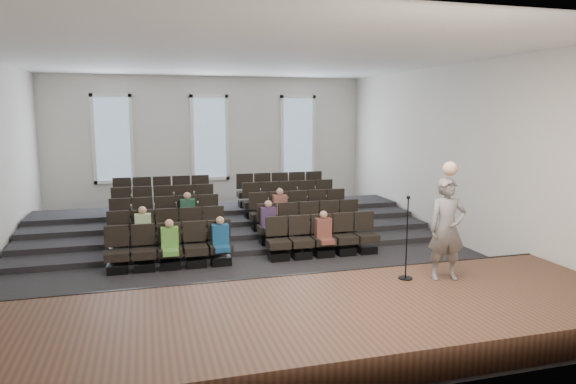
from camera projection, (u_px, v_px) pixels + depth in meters
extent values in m
plane|color=black|center=(246.00, 256.00, 13.28)|extent=(14.00, 14.00, 0.00)
cube|color=white|center=(243.00, 57.00, 12.50)|extent=(12.00, 14.00, 0.02)
cube|color=silver|center=(210.00, 143.00, 19.57)|extent=(12.00, 0.04, 5.00)
cube|color=silver|center=(354.00, 211.00, 6.22)|extent=(12.00, 0.04, 5.00)
cube|color=silver|center=(454.00, 154.00, 14.50)|extent=(0.04, 14.00, 5.00)
cube|color=#4D3421|center=(305.00, 324.00, 8.40)|extent=(11.80, 3.60, 0.50)
cube|color=black|center=(278.00, 289.00, 10.08)|extent=(11.80, 0.06, 0.52)
cube|color=black|center=(231.00, 232.00, 15.48)|extent=(11.80, 4.80, 0.15)
cube|color=black|center=(228.00, 226.00, 15.97)|extent=(11.80, 3.75, 0.30)
cube|color=black|center=(225.00, 221.00, 16.46)|extent=(11.80, 2.70, 0.45)
cube|color=black|center=(223.00, 215.00, 16.95)|extent=(11.80, 1.65, 0.60)
cube|color=black|center=(118.00, 268.00, 11.86)|extent=(0.47, 0.43, 0.20)
cube|color=black|center=(117.00, 255.00, 11.82)|extent=(0.55, 0.50, 0.19)
cube|color=black|center=(117.00, 236.00, 11.95)|extent=(0.55, 0.08, 0.50)
cube|color=black|center=(145.00, 266.00, 12.02)|extent=(0.47, 0.43, 0.20)
cube|color=black|center=(144.00, 254.00, 11.98)|extent=(0.55, 0.50, 0.19)
cube|color=black|center=(143.00, 234.00, 12.11)|extent=(0.55, 0.08, 0.50)
cube|color=black|center=(171.00, 264.00, 12.19)|extent=(0.47, 0.43, 0.20)
cube|color=black|center=(170.00, 252.00, 12.14)|extent=(0.55, 0.50, 0.19)
cube|color=black|center=(169.00, 233.00, 12.27)|extent=(0.55, 0.08, 0.50)
cube|color=black|center=(196.00, 262.00, 12.35)|extent=(0.47, 0.43, 0.20)
cube|color=black|center=(196.00, 250.00, 12.30)|extent=(0.55, 0.50, 0.19)
cube|color=black|center=(195.00, 231.00, 12.43)|extent=(0.55, 0.08, 0.50)
cube|color=black|center=(221.00, 260.00, 12.51)|extent=(0.47, 0.43, 0.20)
cube|color=black|center=(221.00, 248.00, 12.46)|extent=(0.55, 0.50, 0.19)
cube|color=black|center=(219.00, 230.00, 12.59)|extent=(0.55, 0.08, 0.50)
cube|color=black|center=(278.00, 256.00, 12.89)|extent=(0.47, 0.43, 0.20)
cube|color=black|center=(278.00, 244.00, 12.84)|extent=(0.55, 0.50, 0.19)
cube|color=black|center=(276.00, 226.00, 12.98)|extent=(0.55, 0.08, 0.50)
cube|color=black|center=(301.00, 254.00, 13.05)|extent=(0.47, 0.43, 0.20)
cube|color=black|center=(301.00, 242.00, 13.00)|extent=(0.55, 0.50, 0.19)
cube|color=black|center=(299.00, 225.00, 13.14)|extent=(0.55, 0.08, 0.50)
cube|color=black|center=(323.00, 252.00, 13.21)|extent=(0.47, 0.43, 0.20)
cube|color=black|center=(324.00, 241.00, 13.16)|extent=(0.55, 0.50, 0.19)
cube|color=black|center=(321.00, 223.00, 13.30)|extent=(0.55, 0.08, 0.50)
cube|color=black|center=(345.00, 251.00, 13.37)|extent=(0.47, 0.43, 0.20)
cube|color=black|center=(345.00, 239.00, 13.32)|extent=(0.55, 0.50, 0.19)
cube|color=black|center=(343.00, 222.00, 13.46)|extent=(0.55, 0.08, 0.50)
cube|color=black|center=(366.00, 249.00, 13.53)|extent=(0.47, 0.43, 0.20)
cube|color=black|center=(367.00, 238.00, 13.48)|extent=(0.55, 0.50, 0.19)
cube|color=black|center=(364.00, 221.00, 13.62)|extent=(0.55, 0.08, 0.50)
cube|color=black|center=(119.00, 250.00, 12.84)|extent=(0.47, 0.43, 0.20)
cube|color=black|center=(119.00, 238.00, 12.79)|extent=(0.55, 0.50, 0.19)
cube|color=black|center=(118.00, 221.00, 12.93)|extent=(0.55, 0.08, 0.50)
cube|color=black|center=(144.00, 249.00, 13.00)|extent=(0.47, 0.43, 0.20)
cube|color=black|center=(144.00, 237.00, 12.95)|extent=(0.55, 0.50, 0.19)
cube|color=black|center=(143.00, 219.00, 13.09)|extent=(0.55, 0.08, 0.50)
cube|color=black|center=(168.00, 247.00, 13.16)|extent=(0.47, 0.43, 0.20)
cube|color=black|center=(168.00, 235.00, 13.11)|extent=(0.55, 0.50, 0.19)
cube|color=black|center=(167.00, 218.00, 13.25)|extent=(0.55, 0.08, 0.50)
cube|color=black|center=(192.00, 245.00, 13.32)|extent=(0.47, 0.43, 0.20)
cube|color=black|center=(192.00, 234.00, 13.27)|extent=(0.55, 0.50, 0.19)
cube|color=black|center=(190.00, 217.00, 13.41)|extent=(0.55, 0.08, 0.50)
cube|color=black|center=(215.00, 244.00, 13.48)|extent=(0.47, 0.43, 0.20)
cube|color=black|center=(215.00, 232.00, 13.43)|extent=(0.55, 0.50, 0.19)
cube|color=black|center=(213.00, 215.00, 13.57)|extent=(0.55, 0.08, 0.50)
cube|color=black|center=(269.00, 240.00, 13.87)|extent=(0.47, 0.43, 0.20)
cube|color=black|center=(269.00, 229.00, 13.82)|extent=(0.55, 0.50, 0.19)
cube|color=black|center=(267.00, 213.00, 13.95)|extent=(0.55, 0.08, 0.50)
cube|color=black|center=(290.00, 239.00, 14.03)|extent=(0.47, 0.43, 0.20)
cube|color=black|center=(290.00, 228.00, 13.98)|extent=(0.55, 0.50, 0.19)
cube|color=black|center=(288.00, 211.00, 14.11)|extent=(0.55, 0.08, 0.50)
cube|color=black|center=(311.00, 237.00, 14.19)|extent=(0.47, 0.43, 0.20)
cube|color=black|center=(311.00, 226.00, 14.14)|extent=(0.55, 0.50, 0.19)
cube|color=black|center=(309.00, 210.00, 14.27)|extent=(0.55, 0.08, 0.50)
cube|color=black|center=(331.00, 236.00, 14.35)|extent=(0.47, 0.43, 0.20)
cube|color=black|center=(331.00, 225.00, 14.30)|extent=(0.55, 0.50, 0.19)
cube|color=black|center=(329.00, 209.00, 14.43)|extent=(0.55, 0.08, 0.50)
cube|color=black|center=(351.00, 234.00, 14.51)|extent=(0.47, 0.43, 0.20)
cube|color=black|center=(351.00, 224.00, 14.46)|extent=(0.55, 0.50, 0.19)
cube|color=black|center=(349.00, 208.00, 14.60)|extent=(0.55, 0.08, 0.50)
cube|color=black|center=(121.00, 235.00, 13.82)|extent=(0.47, 0.42, 0.20)
cube|color=black|center=(120.00, 224.00, 13.77)|extent=(0.55, 0.50, 0.19)
cube|color=black|center=(120.00, 207.00, 13.90)|extent=(0.55, 0.08, 0.50)
cube|color=black|center=(144.00, 234.00, 13.98)|extent=(0.47, 0.42, 0.20)
cube|color=black|center=(143.00, 222.00, 13.93)|extent=(0.55, 0.50, 0.19)
cube|color=black|center=(143.00, 206.00, 14.06)|extent=(0.55, 0.08, 0.50)
cube|color=black|center=(166.00, 232.00, 14.14)|extent=(0.47, 0.42, 0.20)
cube|color=black|center=(166.00, 221.00, 14.09)|extent=(0.55, 0.50, 0.19)
cube|color=black|center=(165.00, 205.00, 14.22)|extent=(0.55, 0.08, 0.50)
cube|color=black|center=(188.00, 231.00, 14.30)|extent=(0.47, 0.42, 0.20)
cube|color=black|center=(188.00, 220.00, 14.25)|extent=(0.55, 0.50, 0.19)
cube|color=black|center=(187.00, 204.00, 14.38)|extent=(0.55, 0.08, 0.50)
cube|color=black|center=(210.00, 229.00, 14.46)|extent=(0.47, 0.42, 0.20)
cube|color=black|center=(210.00, 219.00, 14.41)|extent=(0.55, 0.50, 0.19)
cube|color=black|center=(208.00, 203.00, 14.54)|extent=(0.55, 0.08, 0.50)
cube|color=black|center=(260.00, 226.00, 14.84)|extent=(0.47, 0.42, 0.20)
cube|color=black|center=(260.00, 216.00, 14.79)|extent=(0.55, 0.50, 0.19)
cube|color=black|center=(258.00, 201.00, 14.93)|extent=(0.55, 0.08, 0.50)
cube|color=black|center=(280.00, 225.00, 15.00)|extent=(0.47, 0.42, 0.20)
cube|color=black|center=(280.00, 215.00, 14.95)|extent=(0.55, 0.50, 0.19)
cube|color=black|center=(278.00, 200.00, 15.09)|extent=(0.55, 0.08, 0.50)
cube|color=black|center=(300.00, 224.00, 15.16)|extent=(0.47, 0.42, 0.20)
cube|color=black|center=(300.00, 214.00, 15.11)|extent=(0.55, 0.50, 0.19)
cube|color=black|center=(298.00, 199.00, 15.25)|extent=(0.55, 0.08, 0.50)
cube|color=black|center=(319.00, 223.00, 15.32)|extent=(0.47, 0.42, 0.20)
cube|color=black|center=(319.00, 213.00, 15.27)|extent=(0.55, 0.50, 0.19)
cube|color=black|center=(317.00, 198.00, 15.41)|extent=(0.55, 0.08, 0.50)
cube|color=black|center=(338.00, 222.00, 15.48)|extent=(0.47, 0.42, 0.20)
cube|color=black|center=(338.00, 212.00, 15.43)|extent=(0.55, 0.50, 0.19)
cube|color=black|center=(336.00, 197.00, 15.57)|extent=(0.55, 0.08, 0.50)
cube|color=black|center=(122.00, 222.00, 14.79)|extent=(0.47, 0.42, 0.20)
cube|color=black|center=(121.00, 211.00, 14.74)|extent=(0.55, 0.50, 0.19)
cube|color=black|center=(121.00, 196.00, 14.88)|extent=(0.55, 0.08, 0.50)
cube|color=black|center=(143.00, 220.00, 14.95)|extent=(0.47, 0.42, 0.20)
cube|color=black|center=(143.00, 210.00, 14.90)|extent=(0.55, 0.50, 0.19)
cube|color=black|center=(142.00, 195.00, 15.04)|extent=(0.55, 0.08, 0.50)
cube|color=black|center=(165.00, 219.00, 15.11)|extent=(0.47, 0.42, 0.20)
cube|color=black|center=(164.00, 209.00, 15.06)|extent=(0.55, 0.50, 0.19)
cube|color=black|center=(163.00, 194.00, 15.20)|extent=(0.55, 0.08, 0.50)
cube|color=black|center=(185.00, 218.00, 15.27)|extent=(0.47, 0.42, 0.20)
cube|color=black|center=(185.00, 208.00, 15.22)|extent=(0.55, 0.50, 0.19)
cube|color=black|center=(184.00, 193.00, 15.36)|extent=(0.55, 0.08, 0.50)
cube|color=black|center=(205.00, 217.00, 15.43)|extent=(0.47, 0.42, 0.20)
cube|color=black|center=(205.00, 207.00, 15.38)|extent=(0.55, 0.50, 0.19)
cube|color=black|center=(204.00, 192.00, 15.52)|extent=(0.55, 0.08, 0.50)
cube|color=black|center=(253.00, 214.00, 15.82)|extent=(0.47, 0.42, 0.20)
cube|color=black|center=(253.00, 205.00, 15.77)|extent=(0.55, 0.50, 0.19)
cube|color=black|center=(251.00, 190.00, 15.91)|extent=(0.55, 0.08, 0.50)
cube|color=black|center=(272.00, 213.00, 15.98)|extent=(0.47, 0.42, 0.20)
cube|color=black|center=(272.00, 204.00, 15.93)|extent=(0.55, 0.50, 0.19)
cube|color=black|center=(270.00, 190.00, 16.07)|extent=(0.55, 0.08, 0.50)
cube|color=black|center=(290.00, 212.00, 16.14)|extent=(0.47, 0.42, 0.20)
cube|color=black|center=(290.00, 203.00, 16.09)|extent=(0.55, 0.50, 0.19)
cube|color=black|center=(288.00, 189.00, 16.23)|extent=(0.55, 0.08, 0.50)
cube|color=black|center=(308.00, 211.00, 16.30)|extent=(0.47, 0.42, 0.20)
cube|color=black|center=(308.00, 202.00, 16.25)|extent=(0.55, 0.50, 0.19)
cube|color=black|center=(306.00, 188.00, 16.39)|extent=(0.55, 0.08, 0.50)
cube|color=black|center=(326.00, 210.00, 16.46)|extent=(0.47, 0.42, 0.20)
cube|color=black|center=(326.00, 201.00, 16.41)|extent=(0.55, 0.50, 0.19)
cube|color=black|center=(324.00, 187.00, 16.55)|extent=(0.55, 0.08, 0.50)
cube|color=black|center=(123.00, 210.00, 15.77)|extent=(0.47, 0.42, 0.20)
cube|color=black|center=(122.00, 200.00, 15.72)|extent=(0.55, 0.50, 0.19)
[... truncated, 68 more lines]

